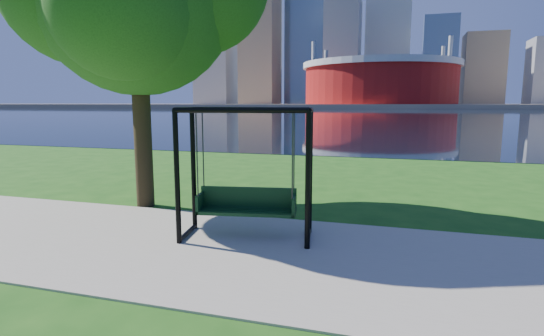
% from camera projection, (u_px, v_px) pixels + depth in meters
% --- Properties ---
extents(ground, '(900.00, 900.00, 0.00)m').
position_uv_depth(ground, '(278.00, 245.00, 7.00)').
color(ground, '#1E5114').
rests_on(ground, ground).
extents(path, '(120.00, 4.00, 0.03)m').
position_uv_depth(path, '(269.00, 254.00, 6.53)').
color(path, '#9E937F').
rests_on(path, ground).
extents(river, '(900.00, 180.00, 0.02)m').
position_uv_depth(river, '(393.00, 113.00, 103.52)').
color(river, black).
rests_on(river, ground).
extents(far_bank, '(900.00, 228.00, 2.00)m').
position_uv_depth(far_bank, '(399.00, 105.00, 296.41)').
color(far_bank, '#937F60').
rests_on(far_bank, ground).
extents(stadium, '(83.00, 83.00, 32.00)m').
position_uv_depth(stadium, '(380.00, 81.00, 230.10)').
color(stadium, maroon).
rests_on(stadium, far_bank).
extents(skyline, '(392.00, 66.00, 96.50)m').
position_uv_depth(skyline, '(395.00, 56.00, 305.06)').
color(skyline, gray).
rests_on(skyline, far_bank).
extents(swing, '(2.33, 1.31, 2.25)m').
position_uv_depth(swing, '(247.00, 177.00, 7.18)').
color(swing, black).
rests_on(swing, ground).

